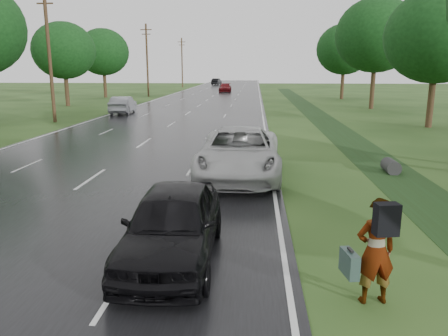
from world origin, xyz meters
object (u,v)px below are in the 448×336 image
white_pickup (239,153)px  silver_sedan (123,105)px  pedestrian (375,250)px  dark_sedan (173,224)px

white_pickup → silver_sedan: 25.23m
pedestrian → silver_sedan: (-13.98, 31.54, -0.20)m
dark_sedan → silver_sedan: bearing=108.1°
pedestrian → dark_sedan: pedestrian is taller
white_pickup → silver_sedan: (-11.30, 22.55, -0.15)m
pedestrian → white_pickup: pedestrian is taller
dark_sedan → white_pickup: bearing=80.7°
dark_sedan → silver_sedan: 31.74m
pedestrian → dark_sedan: 4.11m
silver_sedan → pedestrian: bearing=109.8°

